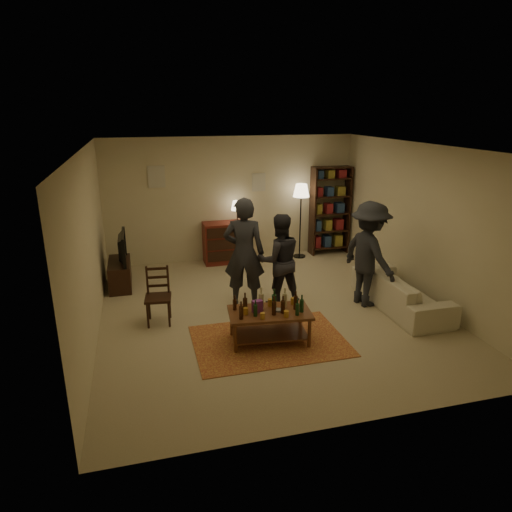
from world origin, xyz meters
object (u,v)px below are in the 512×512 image
object	(u,v)px
bookshelf	(330,210)
person_by_sofa	(369,254)
coffee_table	(269,315)
sofa	(401,290)
dresser	(227,241)
dining_chair	(158,293)
person_right	(279,260)
person_left	(244,253)
tv_stand	(120,267)
floor_lamp	(301,196)

from	to	relation	value
bookshelf	person_by_sofa	size ratio (longest dim) A/B	1.11
person_by_sofa	coffee_table	bearing A→B (deg)	101.42
sofa	bookshelf	bearing A→B (deg)	-0.82
dresser	bookshelf	world-z (taller)	bookshelf
dining_chair	dresser	bearing A→B (deg)	64.50
dining_chair	person_right	bearing A→B (deg)	10.95
person_left	person_by_sofa	distance (m)	2.11
tv_stand	bookshelf	xyz separation A→B (m)	(4.69, 0.98, 0.65)
coffee_table	person_by_sofa	bearing A→B (deg)	23.65
sofa	person_left	bearing A→B (deg)	73.81
dining_chair	tv_stand	world-z (taller)	tv_stand
coffee_table	bookshelf	xyz separation A→B (m)	(2.55, 3.78, 0.61)
tv_stand	person_left	size ratio (longest dim) A/B	0.56
dresser	floor_lamp	size ratio (longest dim) A/B	0.81
coffee_table	bookshelf	bearing A→B (deg)	55.98
person_right	person_by_sofa	bearing A→B (deg)	166.78
coffee_table	floor_lamp	size ratio (longest dim) A/B	0.74
person_left	floor_lamp	bearing A→B (deg)	-109.81
dining_chair	person_by_sofa	distance (m)	3.55
dining_chair	tv_stand	bearing A→B (deg)	116.26
tv_stand	dresser	distance (m)	2.43
coffee_table	person_by_sofa	world-z (taller)	person_by_sofa
person_left	dresser	bearing A→B (deg)	-75.26
sofa	person_right	world-z (taller)	person_right
floor_lamp	person_left	distance (m)	2.99
dining_chair	person_by_sofa	size ratio (longest dim) A/B	0.51
coffee_table	dining_chair	bearing A→B (deg)	144.37
dining_chair	person_left	size ratio (longest dim) A/B	0.49
tv_stand	coffee_table	bearing A→B (deg)	-52.65
tv_stand	person_by_sofa	bearing A→B (deg)	-24.88
bookshelf	floor_lamp	xyz separation A→B (m)	(-0.76, -0.13, 0.39)
dresser	sofa	size ratio (longest dim) A/B	0.65
dresser	floor_lamp	xyz separation A→B (m)	(1.67, -0.06, 0.94)
floor_lamp	person_left	world-z (taller)	person_left
person_by_sofa	dresser	bearing A→B (deg)	21.49
bookshelf	person_left	xyz separation A→B (m)	(-2.61, -2.44, -0.09)
person_right	bookshelf	bearing A→B (deg)	-127.58
tv_stand	dresser	bearing A→B (deg)	22.07
floor_lamp	dining_chair	bearing A→B (deg)	-142.14
dining_chair	floor_lamp	size ratio (longest dim) A/B	0.55
dining_chair	sofa	bearing A→B (deg)	-0.61
person_left	bookshelf	bearing A→B (deg)	-118.11
bookshelf	sofa	world-z (taller)	bookshelf
dining_chair	person_by_sofa	world-z (taller)	person_by_sofa
coffee_table	bookshelf	size ratio (longest dim) A/B	0.61
dresser	person_right	bearing A→B (deg)	-80.34
bookshelf	person_by_sofa	bearing A→B (deg)	-100.65
dining_chair	person_left	xyz separation A→B (m)	(1.46, 0.26, 0.46)
dresser	bookshelf	xyz separation A→B (m)	(2.44, 0.07, 0.56)
dining_chair	bookshelf	world-z (taller)	bookshelf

